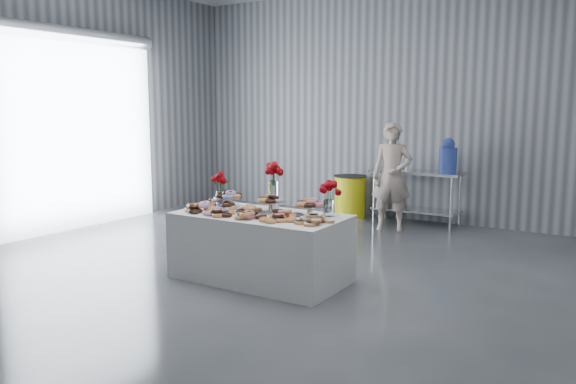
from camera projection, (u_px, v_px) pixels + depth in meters
name	position (u px, v px, depth m)	size (l,w,h in m)	color
ground	(237.00, 281.00, 6.26)	(9.00, 9.00, 0.00)	#373A3E
room_walls	(218.00, 41.00, 6.08)	(8.04, 9.04, 4.02)	gray
display_table	(260.00, 247.00, 6.29)	(1.90, 1.00, 0.75)	white
prep_table	(417.00, 188.00, 9.28)	(1.50, 0.60, 0.90)	silver
donut_mounds	(257.00, 211.00, 6.19)	(1.80, 0.80, 0.09)	#CE7C4B
cake_stand_left	(229.00, 196.00, 6.63)	(0.36, 0.36, 0.17)	silver
cake_stand_mid	(271.00, 200.00, 6.32)	(0.36, 0.36, 0.17)	silver
cake_stand_right	(310.00, 204.00, 6.06)	(0.36, 0.36, 0.17)	silver
danish_pile	(313.00, 218.00, 5.72)	(0.48, 0.48, 0.11)	silver
bouquet_left	(220.00, 181.00, 6.79)	(0.26, 0.26, 0.42)	white
bouquet_right	(329.00, 189.00, 6.09)	(0.26, 0.26, 0.42)	white
bouquet_center	(273.00, 177.00, 6.50)	(0.26, 0.26, 0.57)	silver
water_jug	(448.00, 157.00, 8.94)	(0.28, 0.28, 0.55)	blue
drink_bottles	(397.00, 162.00, 9.31)	(0.54, 0.08, 0.27)	#268C33
person	(392.00, 176.00, 8.86)	(0.62, 0.41, 1.71)	#CC8C93
trash_barrel	(350.00, 196.00, 9.97)	(0.58, 0.58, 0.74)	yellow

